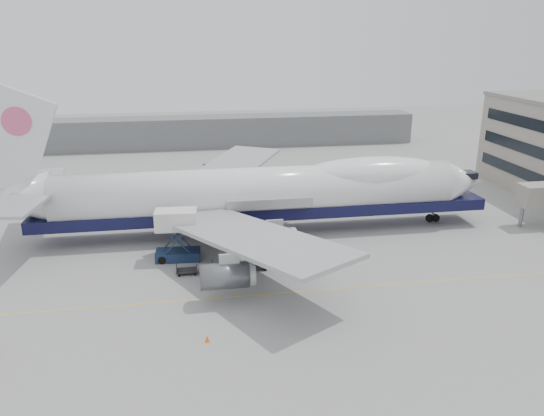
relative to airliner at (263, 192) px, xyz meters
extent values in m
plane|color=gray|center=(-0.64, -12.00, -5.62)|extent=(260.00, 260.00, 0.00)
cube|color=gold|center=(-0.64, -18.00, -5.62)|extent=(60.00, 0.15, 0.01)
cylinder|color=slate|center=(35.36, -4.00, -4.12)|extent=(0.50, 0.50, 3.00)
cube|color=slate|center=(-10.64, 58.00, -2.12)|extent=(110.00, 8.00, 7.00)
cylinder|color=white|center=(-0.64, 0.00, 0.08)|extent=(52.00, 6.40, 6.40)
cube|color=black|center=(0.36, 0.00, -2.48)|extent=(60.00, 5.76, 1.50)
cone|color=white|center=(28.36, 0.00, 0.08)|extent=(6.00, 6.40, 6.40)
cone|color=white|center=(-31.14, 0.00, 0.68)|extent=(9.00, 6.40, 6.40)
ellipsoid|color=white|center=(14.96, 0.00, 1.84)|extent=(20.67, 5.78, 4.56)
cube|color=white|center=(-29.64, 0.00, 7.58)|extent=(10.52, 0.50, 13.56)
cylinder|color=#D95482|center=(-29.14, 0.00, 10.08)|extent=(3.40, 0.30, 3.40)
cube|color=#9EA0A3|center=(-3.64, -14.28, -0.52)|extent=(20.35, 26.74, 2.26)
cube|color=#9EA0A3|center=(-3.64, 14.28, -0.52)|extent=(20.35, 26.74, 2.26)
cylinder|color=#595B60|center=(-6.64, 19.00, -2.72)|extent=(4.80, 2.60, 2.60)
cylinder|color=#595B60|center=(-0.64, 10.00, -2.72)|extent=(4.80, 2.60, 2.60)
cylinder|color=#595B60|center=(-0.64, -10.00, -2.72)|extent=(4.80, 2.60, 2.60)
cylinder|color=#595B60|center=(-6.64, -19.00, -2.72)|extent=(4.80, 2.60, 2.60)
cylinder|color=slate|center=(24.36, 0.00, -4.37)|extent=(0.36, 0.36, 2.50)
cylinder|color=black|center=(24.36, 0.00, -5.07)|extent=(1.10, 0.45, 1.10)
cylinder|color=slate|center=(-3.64, -3.00, -4.37)|extent=(0.36, 0.36, 2.50)
cylinder|color=black|center=(-3.64, -3.00, -5.07)|extent=(1.10, 0.45, 1.10)
cylinder|color=slate|center=(-3.64, 3.00, -4.37)|extent=(0.36, 0.36, 2.50)
cylinder|color=black|center=(-3.64, 3.00, -5.07)|extent=(1.10, 0.45, 1.10)
cube|color=#182948|center=(-11.30, -7.50, -5.06)|extent=(5.32, 2.81, 1.14)
cube|color=silver|center=(-11.30, -7.50, -0.62)|extent=(4.92, 2.99, 2.27)
cube|color=#182948|center=(-11.30, -8.64, -2.82)|extent=(3.69, 0.36, 4.08)
cube|color=#182948|center=(-11.30, -6.36, -2.82)|extent=(3.69, 0.36, 4.08)
cube|color=slate|center=(-11.30, -5.85, -0.62)|extent=(2.56, 1.40, 0.15)
cylinder|color=black|center=(-13.16, -8.53, -5.16)|extent=(0.93, 0.36, 0.93)
cylinder|color=black|center=(-13.16, -6.47, -5.16)|extent=(0.93, 0.36, 0.93)
cylinder|color=black|center=(-9.43, -8.53, -5.16)|extent=(0.93, 0.36, 0.93)
cylinder|color=black|center=(-9.43, -6.47, -5.16)|extent=(0.93, 0.36, 0.93)
cone|color=#F3610C|center=(-8.76, -25.80, -5.31)|extent=(0.40, 0.40, 0.62)
cube|color=#F3610C|center=(-8.76, -25.80, -5.61)|extent=(0.42, 0.42, 0.03)
cube|color=#2D2D30|center=(-10.34, -11.75, -5.17)|extent=(2.30, 1.35, 0.18)
cube|color=#2D2D30|center=(-11.44, -11.75, -4.77)|extent=(0.08, 1.35, 0.90)
cube|color=#2D2D30|center=(-9.24, -11.75, -4.77)|extent=(0.08, 1.35, 0.90)
cylinder|color=black|center=(-11.19, -12.30, -5.47)|extent=(0.30, 0.12, 0.30)
cylinder|color=black|center=(-11.19, -11.20, -5.47)|extent=(0.30, 0.12, 0.30)
cylinder|color=black|center=(-9.49, -12.30, -5.47)|extent=(0.30, 0.12, 0.30)
cylinder|color=black|center=(-9.49, -11.20, -5.47)|extent=(0.30, 0.12, 0.30)
cube|color=#2D2D30|center=(-6.37, -11.75, -5.17)|extent=(2.30, 1.35, 0.18)
cube|color=#2D2D30|center=(-7.47, -11.75, -4.77)|extent=(0.08, 1.35, 0.90)
cube|color=#2D2D30|center=(-5.27, -11.75, -4.77)|extent=(0.08, 1.35, 0.90)
cylinder|color=black|center=(-7.22, -12.30, -5.47)|extent=(0.30, 0.12, 0.30)
cylinder|color=black|center=(-7.22, -11.20, -5.47)|extent=(0.30, 0.12, 0.30)
cylinder|color=black|center=(-5.52, -12.30, -5.47)|extent=(0.30, 0.12, 0.30)
cylinder|color=black|center=(-5.52, -11.20, -5.47)|extent=(0.30, 0.12, 0.30)
cube|color=#2D2D30|center=(-2.40, -11.75, -5.17)|extent=(2.30, 1.35, 0.18)
cube|color=#2D2D30|center=(-3.50, -11.75, -4.77)|extent=(0.08, 1.35, 0.90)
cube|color=#2D2D30|center=(-1.30, -11.75, -4.77)|extent=(0.08, 1.35, 0.90)
cylinder|color=black|center=(-3.25, -12.30, -5.47)|extent=(0.30, 0.12, 0.30)
cylinder|color=black|center=(-3.25, -11.20, -5.47)|extent=(0.30, 0.12, 0.30)
cylinder|color=black|center=(-1.55, -12.30, -5.47)|extent=(0.30, 0.12, 0.30)
cylinder|color=black|center=(-1.55, -11.20, -5.47)|extent=(0.30, 0.12, 0.30)
cube|color=#2D2D30|center=(1.57, -11.75, -5.17)|extent=(2.30, 1.35, 0.18)
cube|color=#2D2D30|center=(0.47, -11.75, -4.77)|extent=(0.08, 1.35, 0.90)
cube|color=#2D2D30|center=(2.67, -11.75, -4.77)|extent=(0.08, 1.35, 0.90)
cylinder|color=black|center=(0.72, -12.30, -5.47)|extent=(0.30, 0.12, 0.30)
cylinder|color=black|center=(0.72, -11.20, -5.47)|extent=(0.30, 0.12, 0.30)
cylinder|color=black|center=(2.42, -12.30, -5.47)|extent=(0.30, 0.12, 0.30)
cylinder|color=black|center=(2.42, -11.20, -5.47)|extent=(0.30, 0.12, 0.30)
cube|color=#2D2D30|center=(5.54, -11.75, -5.17)|extent=(2.30, 1.35, 0.18)
cube|color=#2D2D30|center=(4.44, -11.75, -4.77)|extent=(0.08, 1.35, 0.90)
cube|color=#2D2D30|center=(6.64, -11.75, -4.77)|extent=(0.08, 1.35, 0.90)
cylinder|color=black|center=(4.69, -12.30, -5.47)|extent=(0.30, 0.12, 0.30)
cylinder|color=black|center=(4.69, -11.20, -5.47)|extent=(0.30, 0.12, 0.30)
cylinder|color=black|center=(6.39, -12.30, -5.47)|extent=(0.30, 0.12, 0.30)
cylinder|color=black|center=(6.39, -11.20, -5.47)|extent=(0.30, 0.12, 0.30)
camera|label=1|loc=(-9.75, -66.26, 19.91)|focal=35.00mm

